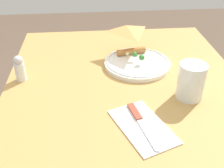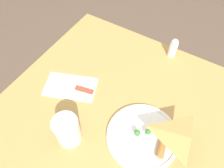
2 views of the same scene
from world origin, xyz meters
The scene contains 7 objects.
ground_plane centered at (0.00, 0.00, 0.00)m, with size 6.00×6.00×0.00m, color brown.
dining_table centered at (0.00, 0.00, 0.64)m, with size 0.91×0.81×0.77m.
plate_pizza centered at (-0.10, 0.06, 0.78)m, with size 0.25×0.25×0.05m.
milk_glass centered at (0.11, 0.19, 0.82)m, with size 0.08×0.08×0.12m.
napkin_folded centered at (0.24, 0.02, 0.77)m, with size 0.23×0.18×0.00m.
butter_knife centered at (0.23, 0.02, 0.77)m, with size 0.20×0.06×0.01m.
salt_shaker centered at (-0.04, -0.35, 0.81)m, with size 0.03×0.03×0.09m.
Camera 2 is at (-0.16, 0.36, 1.48)m, focal length 35.00 mm.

